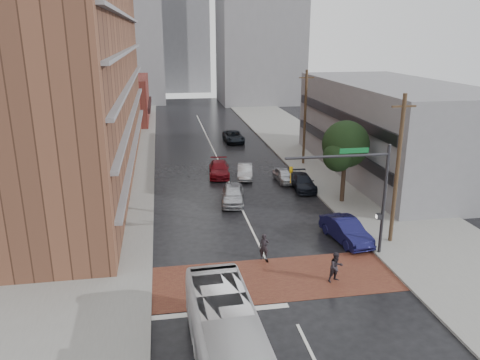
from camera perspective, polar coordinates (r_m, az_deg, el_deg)
ground at (r=27.15m, az=4.59°, el=-12.43°), size 160.00×160.00×0.00m
crosswalk at (r=27.57m, az=4.34°, el=-11.90°), size 14.00×5.00×0.02m
sidewalk_west at (r=49.94m, az=-15.54°, el=1.18°), size 9.00×90.00×0.15m
sidewalk_east at (r=52.63m, az=10.19°, el=2.37°), size 9.00×90.00×0.15m
apartment_block at (r=47.47m, az=-20.21°, el=17.03°), size 10.00×44.00×28.00m
storefront_west at (r=77.67m, az=-14.13°, el=9.51°), size 8.00×16.00×7.00m
building_east at (r=49.17m, az=17.94°, el=6.04°), size 11.00×26.00×9.00m
distant_tower_west at (r=101.14m, az=-14.88°, el=18.29°), size 18.00×16.00×32.00m
distant_tower_east at (r=96.98m, az=2.48°, el=20.07°), size 16.00×14.00×36.00m
distant_tower_center at (r=117.95m, az=-6.96°, el=16.57°), size 12.00×10.00×24.00m
street_tree at (r=38.73m, az=12.74°, el=3.92°), size 4.20×4.10×6.90m
signal_mast at (r=29.27m, az=14.80°, el=-0.59°), size 6.50×0.30×7.20m
utility_pole_near at (r=31.72m, az=18.63°, el=1.23°), size 1.60×0.26×10.00m
utility_pole_far at (r=49.78m, az=7.93°, el=7.60°), size 1.60×0.26×10.00m
transit_bus at (r=19.43m, az=-1.07°, el=-20.60°), size 2.94×11.01×3.04m
pedestrian_a at (r=29.31m, az=2.95°, el=-8.16°), size 0.70×0.54×1.68m
pedestrian_b at (r=27.39m, az=11.64°, el=-10.36°), size 1.02×0.88×1.78m
car_travel_a at (r=38.72m, az=-0.87°, el=-1.75°), size 2.55×4.79×1.55m
car_travel_b at (r=45.49m, az=0.61°, el=1.05°), size 2.09×4.22×1.33m
car_travel_c at (r=46.28m, az=-2.56°, el=1.36°), size 2.43×5.00×1.40m
suv_travel at (r=60.96m, az=-0.79°, el=5.32°), size 2.39×5.16×1.43m
car_parked_near at (r=32.58m, az=12.80°, el=-6.00°), size 2.39×4.96×1.57m
car_parked_mid at (r=42.67m, az=7.64°, el=-0.24°), size 2.04×4.61×1.32m
car_parked_far at (r=44.57m, az=5.39°, el=0.57°), size 1.73×3.80×1.26m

